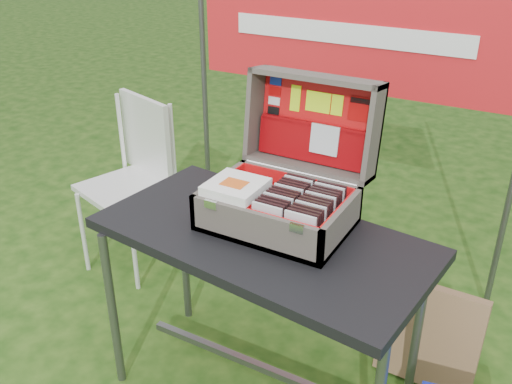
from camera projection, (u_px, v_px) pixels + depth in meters
The scene contains 87 objects.
table at pixel (262, 317), 2.26m from camera, with size 1.24×0.62×0.77m, color black, non-canonical shape.
table_top at pixel (262, 238), 2.10m from camera, with size 1.24×0.62×0.04m, color black.
table_leg_fl at pixel (113, 312), 2.32m from camera, with size 0.04×0.04×0.73m, color #59595B.
table_leg_bl at pixel (184, 253), 2.71m from camera, with size 0.04×0.04×0.73m, color #59595B.
table_leg_br at pixel (417, 330), 2.22m from camera, with size 0.04×0.04×0.73m, color #59595B.
table_brace at pixel (261, 367), 2.38m from camera, with size 1.09×0.03×0.03m, color #59595B.
suitcase at pixel (286, 158), 2.08m from camera, with size 0.53×0.54×0.50m, color #61574B, non-canonical shape.
suitcase_base_bottom at pixel (277, 223), 2.14m from camera, with size 0.53×0.38×0.02m, color #61574B.
suitcase_base_wall_front at pixel (254, 230), 1.97m from camera, with size 0.53×0.02×0.14m, color #61574B.
suitcase_base_wall_back at pixel (298, 190), 2.25m from camera, with size 0.53×0.02×0.14m, color #61574B.
suitcase_base_wall_left at pixel (220, 194), 2.22m from camera, with size 0.02×0.38×0.14m, color #61574B.
suitcase_base_wall_right at pixel (341, 226), 2.00m from camera, with size 0.02×0.38×0.14m, color #61574B.
suitcase_liner_floor at pixel (277, 220), 2.13m from camera, with size 0.48×0.33×0.01m, color red.
suitcase_latch_left at pixel (211, 205), 2.01m from camera, with size 0.05×0.01×0.03m, color silver.
suitcase_latch_right at pixel (297, 228), 1.86m from camera, with size 0.05×0.01×0.03m, color silver.
suitcase_hinge at pixel (300, 173), 2.23m from camera, with size 0.02×0.02×0.47m, color silver.
suitcase_lid_back at pixel (318, 120), 2.27m from camera, with size 0.53×0.38×0.02m, color #61574B.
suitcase_lid_rim_far at pixel (317, 77), 2.16m from camera, with size 0.53×0.02×0.14m, color #61574B.
suitcase_lid_rim_near at pixel (308, 166), 2.28m from camera, with size 0.53×0.02×0.14m, color #61574B.
suitcase_lid_rim_left at pixel (256, 113), 2.33m from camera, with size 0.02×0.38×0.14m, color #61574B.
suitcase_lid_rim_right at pixel (374, 134), 2.11m from camera, with size 0.02×0.38×0.14m, color #61574B.
suitcase_lid_liner at pixel (317, 121), 2.26m from camera, with size 0.48×0.33×0.01m, color red.
suitcase_liner_wall_front at pixel (256, 226), 1.98m from camera, with size 0.48×0.01×0.12m, color red.
suitcase_liner_wall_back at pixel (297, 189), 2.23m from camera, with size 0.48×0.01×0.12m, color red.
suitcase_liner_wall_left at pixel (223, 192), 2.21m from camera, with size 0.01×0.33×0.12m, color red.
suitcase_liner_wall_right at pixel (338, 222), 2.00m from camera, with size 0.01×0.33×0.12m, color red.
suitcase_lid_pocket at pixel (313, 143), 2.27m from camera, with size 0.46×0.15×0.03m, color maroon.
suitcase_pocket_edge at pixel (314, 125), 2.24m from camera, with size 0.45×0.02×0.02m, color maroon.
suitcase_pocket_cd at pixel (325, 140), 2.22m from camera, with size 0.12×0.12×0.01m, color silver.
lid_sticker_cc_a at pixel (276, 81), 2.29m from camera, with size 0.05×0.03×0.00m, color #1933B2.
lid_sticker_cc_b at pixel (275, 91), 2.31m from camera, with size 0.05×0.03×0.00m, color #AC0707.
lid_sticker_cc_c at pixel (274, 101), 2.32m from camera, with size 0.05×0.03×0.00m, color white.
lid_sticker_cc_d at pixel (273, 111), 2.33m from camera, with size 0.05×0.03×0.00m, color black.
lid_card_neon_tall at pixel (295, 98), 2.27m from camera, with size 0.04×0.10×0.00m, color #C6F615.
lid_card_neon_main at pixel (318, 102), 2.23m from camera, with size 0.10×0.08×0.00m, color #C6F615.
lid_card_neon_small at pixel (337, 105), 2.19m from camera, with size 0.05×0.08×0.00m, color #C6F615.
lid_sticker_band at pixel (360, 109), 2.15m from camera, with size 0.09×0.09×0.00m, color #AC0707.
lid_sticker_band_bar at pixel (361, 101), 2.14m from camera, with size 0.08×0.02×0.00m, color black.
cd_left_0 at pixel (267, 222), 1.98m from camera, with size 0.12×0.01×0.13m, color silver.
cd_left_1 at pixel (270, 220), 1.99m from camera, with size 0.12×0.01×0.13m, color black.
cd_left_2 at pixel (273, 217), 2.01m from camera, with size 0.12×0.01×0.13m, color black.
cd_left_3 at pixel (275, 215), 2.02m from camera, with size 0.12×0.01×0.13m, color black.
cd_left_4 at pixel (278, 212), 2.04m from camera, with size 0.12×0.01×0.13m, color silver.
cd_left_5 at pixel (281, 210), 2.06m from camera, with size 0.12×0.01×0.13m, color black.
cd_left_6 at pixel (283, 207), 2.07m from camera, with size 0.12×0.01×0.13m, color black.
cd_left_7 at pixel (286, 205), 2.09m from camera, with size 0.12×0.01×0.13m, color black.
cd_left_8 at pixel (288, 203), 2.10m from camera, with size 0.12×0.01×0.13m, color silver.
cd_left_9 at pixel (291, 200), 2.12m from camera, with size 0.12×0.01×0.13m, color black.
cd_left_10 at pixel (293, 198), 2.14m from camera, with size 0.12×0.01×0.13m, color black.
cd_left_11 at pixel (296, 196), 2.15m from camera, with size 0.12×0.01×0.13m, color black.
cd_left_12 at pixel (298, 194), 2.17m from camera, with size 0.12×0.01×0.13m, color silver.
cd_left_13 at pixel (300, 192), 2.18m from camera, with size 0.12×0.01×0.13m, color black.
cd_right_0 at pixel (300, 231), 1.92m from camera, with size 0.12×0.01×0.13m, color silver.
cd_right_1 at pixel (303, 229), 1.94m from camera, with size 0.12×0.01×0.13m, color black.
cd_right_2 at pixel (305, 226), 1.95m from camera, with size 0.12×0.01×0.13m, color black.
cd_right_3 at pixel (308, 223), 1.97m from camera, with size 0.12×0.01×0.13m, color black.
cd_right_4 at pixel (310, 221), 1.98m from camera, with size 0.12×0.01×0.13m, color silver.
cd_right_5 at pixel (313, 218), 2.00m from camera, with size 0.12×0.01×0.13m, color black.
cd_right_6 at pixel (315, 216), 2.02m from camera, with size 0.12×0.01×0.13m, color black.
cd_right_7 at pixel (317, 213), 2.03m from camera, with size 0.12×0.01×0.13m, color black.
cd_right_8 at pixel (320, 211), 2.05m from camera, with size 0.12×0.01×0.13m, color silver.
cd_right_9 at pixel (322, 208), 2.06m from camera, with size 0.12×0.01×0.13m, color black.
cd_right_10 at pixel (324, 206), 2.08m from camera, with size 0.12×0.01×0.13m, color black.
cd_right_11 at pixel (326, 204), 2.10m from camera, with size 0.12×0.01×0.13m, color black.
cd_right_12 at pixel (329, 202), 2.11m from camera, with size 0.12×0.01×0.13m, color silver.
cd_right_13 at pixel (331, 199), 2.13m from camera, with size 0.12×0.01×0.13m, color black.
songbook_0 at pixel (236, 190), 2.08m from camera, with size 0.20×0.20×0.01m, color white.
songbook_1 at pixel (236, 189), 2.08m from camera, with size 0.20×0.20×0.01m, color white.
songbook_2 at pixel (236, 188), 2.08m from camera, with size 0.20×0.20×0.01m, color white.
songbook_3 at pixel (236, 187), 2.08m from camera, with size 0.20×0.20×0.01m, color white.
songbook_4 at pixel (236, 186), 2.07m from camera, with size 0.20×0.20×0.01m, color white.
songbook_5 at pixel (236, 184), 2.07m from camera, with size 0.20×0.20×0.01m, color white.
songbook_6 at pixel (236, 183), 2.07m from camera, with size 0.20×0.20×0.01m, color white.
songbook_graphic at pixel (234, 183), 2.06m from camera, with size 0.09×0.07×0.00m, color #D85919.
chair at pixel (126, 190), 3.08m from camera, with size 0.43×0.47×0.94m, color silver, non-canonical shape.
chair_seat at pixel (126, 188), 3.08m from camera, with size 0.43×0.43×0.03m, color silver.
chair_backrest at pixel (146, 136), 3.13m from camera, with size 0.43×0.03×0.45m, color silver.
chair_leg_fl at pixel (83, 233), 3.13m from camera, with size 0.02×0.02×0.48m, color silver.
chair_leg_fr at pixel (134, 250), 2.97m from camera, with size 0.02×0.02×0.48m, color silver.
chair_leg_bl at pixel (127, 206), 3.41m from camera, with size 0.02×0.02×0.48m, color silver.
chair_leg_br at pixel (176, 221), 3.25m from camera, with size 0.02×0.02×0.48m, color silver.
chair_upright_left at pixel (121, 132), 3.22m from camera, with size 0.02×0.02×0.45m, color silver.
chair_upright_right at pixel (173, 144), 3.06m from camera, with size 0.02×0.02×0.45m, color silver.
cardboard_box at pixel (430, 335), 2.41m from camera, with size 0.41×0.07×0.44m, color #956846.
banner_post_left at pixel (205, 98), 3.30m from camera, with size 0.03×0.03×1.70m, color #59595B.
banner at pixel (348, 34), 2.72m from camera, with size 1.60×0.01×0.55m, color red.
banner_text at pixel (347, 34), 2.71m from camera, with size 1.20×0.00×0.10m, color white.
Camera 1 is at (0.98, -1.53, 1.85)m, focal length 40.00 mm.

